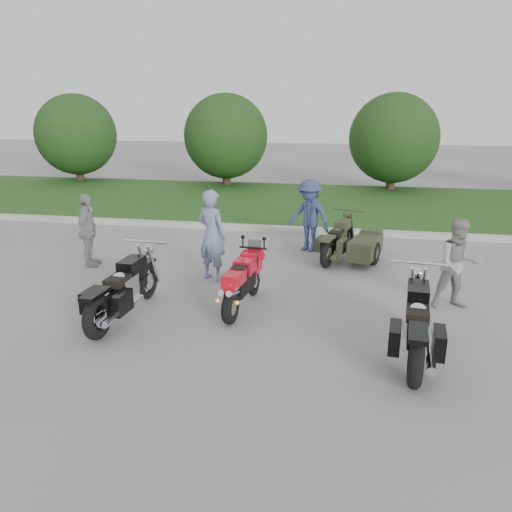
% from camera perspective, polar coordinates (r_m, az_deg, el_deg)
% --- Properties ---
extents(ground, '(80.00, 80.00, 0.00)m').
position_cam_1_polar(ground, '(8.93, -5.21, -6.39)').
color(ground, gray).
rests_on(ground, ground).
extents(curb, '(60.00, 0.30, 0.15)m').
position_cam_1_polar(curb, '(14.48, 1.14, 3.18)').
color(curb, '#AFACA5').
rests_on(curb, ground).
extents(grass_strip, '(60.00, 8.00, 0.14)m').
position_cam_1_polar(grass_strip, '(18.50, 3.26, 6.17)').
color(grass_strip, '#376121').
rests_on(grass_strip, ground).
extents(tree_far_left, '(3.60, 3.60, 4.00)m').
position_cam_1_polar(tree_far_left, '(24.69, -19.87, 12.91)').
color(tree_far_left, '#3F2B1C').
rests_on(tree_far_left, ground).
extents(tree_mid_left, '(3.60, 3.60, 4.00)m').
position_cam_1_polar(tree_mid_left, '(22.06, -3.46, 13.48)').
color(tree_mid_left, '#3F2B1C').
rests_on(tree_mid_left, ground).
extents(tree_mid_right, '(3.60, 3.60, 4.00)m').
position_cam_1_polar(tree_mid_right, '(21.49, 15.47, 12.83)').
color(tree_mid_right, '#3F2B1C').
rests_on(tree_mid_right, ground).
extents(sportbike_red, '(0.45, 1.94, 0.92)m').
position_cam_1_polar(sportbike_red, '(8.81, -1.60, -2.85)').
color(sportbike_red, black).
rests_on(sportbike_red, ground).
extents(cruiser_left, '(0.45, 2.46, 0.95)m').
position_cam_1_polar(cruiser_left, '(8.74, -15.07, -4.02)').
color(cruiser_left, black).
rests_on(cruiser_left, ground).
extents(cruiser_right, '(0.52, 2.52, 0.97)m').
position_cam_1_polar(cruiser_right, '(7.52, 17.88, -7.69)').
color(cruiser_right, black).
rests_on(cruiser_right, ground).
extents(cruiser_sidecar, '(1.45, 2.20, 0.86)m').
position_cam_1_polar(cruiser_sidecar, '(11.76, 11.07, 1.25)').
color(cruiser_sidecar, black).
rests_on(cruiser_sidecar, ground).
extents(person_stripe, '(0.82, 0.71, 1.90)m').
position_cam_1_polar(person_stripe, '(10.27, -5.04, 2.36)').
color(person_stripe, gray).
rests_on(person_stripe, ground).
extents(person_grey, '(0.91, 0.77, 1.64)m').
position_cam_1_polar(person_grey, '(9.50, 22.11, -0.87)').
color(person_grey, gray).
rests_on(person_grey, ground).
extents(person_denim, '(1.33, 1.15, 1.79)m').
position_cam_1_polar(person_denim, '(12.39, 6.09, 4.61)').
color(person_denim, navy).
rests_on(person_denim, ground).
extents(person_back, '(0.58, 1.02, 1.64)m').
position_cam_1_polar(person_back, '(11.76, -18.66, 2.77)').
color(person_back, gray).
rests_on(person_back, ground).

